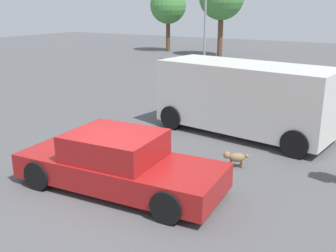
% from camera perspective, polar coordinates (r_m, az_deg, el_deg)
% --- Properties ---
extents(ground_plane, '(80.00, 80.00, 0.00)m').
position_cam_1_polar(ground_plane, '(8.72, -7.58, -9.11)').
color(ground_plane, '#515154').
extents(sedan_foreground, '(4.63, 2.13, 1.25)m').
position_cam_1_polar(sedan_foreground, '(8.56, -7.17, -5.39)').
color(sedan_foreground, maroon).
rests_on(sedan_foreground, ground_plane).
extents(dog, '(0.56, 0.42, 0.41)m').
position_cam_1_polar(dog, '(9.83, 9.64, -4.47)').
color(dog, olive).
rests_on(dog, ground_plane).
extents(van_white, '(5.49, 2.74, 2.17)m').
position_cam_1_polar(van_white, '(12.21, 10.96, 4.16)').
color(van_white, silver).
rests_on(van_white, ground_plane).
extents(tree_back_right, '(3.07, 3.07, 5.40)m').
position_cam_1_polar(tree_back_right, '(35.29, 0.01, 16.94)').
color(tree_back_right, brown).
rests_on(tree_back_right, ground_plane).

